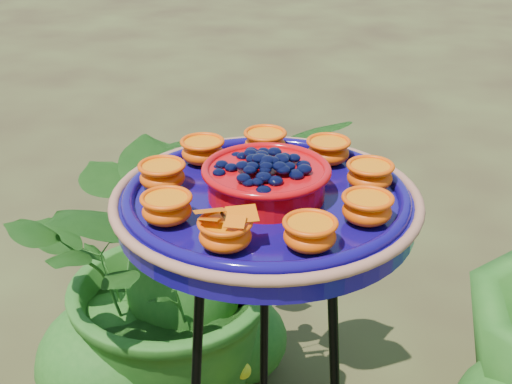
# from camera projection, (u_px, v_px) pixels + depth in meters

# --- Properties ---
(feeder_dish) EXTENTS (0.51, 0.51, 0.10)m
(feeder_dish) POSITION_uv_depth(u_px,v_px,m) (266.00, 197.00, 1.03)
(feeder_dish) COLOR #100756
(feeder_dish) RESTS_ON tripod_stand
(shrub_back_left) EXTENTS (1.01, 0.97, 0.86)m
(shrub_back_left) POSITION_uv_depth(u_px,v_px,m) (181.00, 256.00, 1.77)
(shrub_back_left) COLOR #1F5316
(shrub_back_left) RESTS_ON ground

